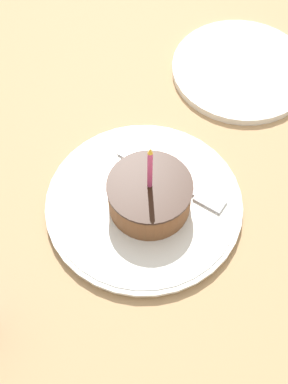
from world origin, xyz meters
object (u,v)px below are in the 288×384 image
at_px(fork, 177,183).
at_px(side_plate, 241,70).
at_px(plate, 144,204).
at_px(cake_slice, 150,195).

relative_size(fork, side_plate, 0.75).
distance_m(plate, side_plate, 0.33).
distance_m(plate, fork, 0.06).
bearing_deg(fork, plate, 81.67).
relative_size(plate, side_plate, 1.20).
xyz_separation_m(fork, side_plate, (0.11, -0.25, -0.01)).
height_order(cake_slice, fork, cake_slice).
height_order(plate, fork, fork).
relative_size(cake_slice, fork, 0.76).
relative_size(plate, cake_slice, 2.11).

